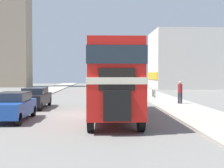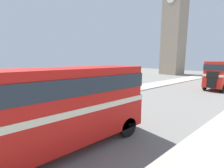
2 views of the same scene
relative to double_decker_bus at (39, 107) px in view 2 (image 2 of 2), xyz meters
name	(u,v)px [view 2 (image 2 of 2)]	position (x,y,z in m)	size (l,w,h in m)	color
ground_plane	(60,135)	(-1.55, 1.37, -2.42)	(120.00, 120.00, 0.00)	slate
sidewalk_left	(33,107)	(-8.30, 1.37, -2.36)	(3.50, 120.00, 0.12)	#A8A093
double_decker_bus	(39,107)	(0.00, 0.00, 0.00)	(2.47, 10.93, 4.02)	red
bus_distant	(223,72)	(-0.01, 26.29, 0.06)	(2.44, 9.61, 4.15)	red
car_parked_near	(3,114)	(-5.30, -1.06, -1.64)	(1.65, 4.15, 1.51)	#1E479E
car_parked_mid	(83,99)	(-5.40, 5.01, -1.65)	(1.67, 4.63, 1.47)	black
church_tower	(175,14)	(-16.68, 41.47, 14.86)	(5.59, 5.59, 33.92)	gray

